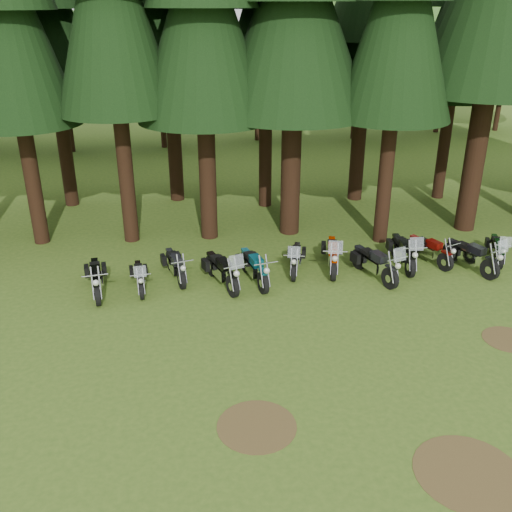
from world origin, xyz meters
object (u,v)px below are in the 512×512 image
Objects in this scene: motorcycle_6 at (333,256)px; motorcycle_11 at (497,249)px; motorcycle_10 at (471,257)px; motorcycle_9 at (429,251)px; motorcycle_1 at (140,278)px; motorcycle_0 at (96,279)px; motorcycle_8 at (403,253)px; motorcycle_5 at (296,259)px; motorcycle_3 at (222,271)px; motorcycle_7 at (375,264)px; motorcycle_2 at (175,266)px; motorcycle_4 at (254,268)px.

motorcycle_11 is (6.11, -0.14, -0.08)m from motorcycle_6.
motorcycle_9 is at bearing 124.23° from motorcycle_10.
motorcycle_10 is (11.41, -0.20, 0.10)m from motorcycle_1.
motorcycle_8 reaches higher than motorcycle_0.
motorcycle_10 is at bearing -135.28° from motorcycle_11.
motorcycle_8 reaches higher than motorcycle_10.
motorcycle_5 is at bearing -168.89° from motorcycle_6.
motorcycle_3 reaches higher than motorcycle_7.
motorcycle_9 is at bearing 16.26° from motorcycle_5.
motorcycle_5 reaches higher than motorcycle_0.
motorcycle_8 is 1.18× the size of motorcycle_9.
motorcycle_5 is (5.32, 0.59, 0.04)m from motorcycle_1.
motorcycle_0 reaches higher than motorcycle_2.
motorcycle_0 is 12.77m from motorcycle_10.
motorcycle_1 is 1.33m from motorcycle_2.
motorcycle_1 is at bearing -157.62° from motorcycle_5.
motorcycle_1 is at bearing 168.45° from motorcycle_4.
motorcycle_10 is (1.17, -0.81, 0.06)m from motorcycle_9.
motorcycle_2 reaches higher than motorcycle_9.
motorcycle_6 is at bearing 126.42° from motorcycle_7.
motorcycle_5 is (4.15, -0.04, -0.00)m from motorcycle_2.
motorcycle_4 is 1.66m from motorcycle_5.
motorcycle_3 reaches higher than motorcycle_1.
motorcycle_10 is at bearing -7.00° from motorcycle_1.
motorcycle_2 is at bearing -168.03° from motorcycle_6.
motorcycle_7 reaches higher than motorcycle_9.
motorcycle_3 is 0.99× the size of motorcycle_6.
motorcycle_1 is 12.75m from motorcycle_11.
motorcycle_1 is at bearing -172.63° from motorcycle_8.
motorcycle_8 is at bearing 167.74° from motorcycle_9.
motorcycle_9 is (1.05, 0.16, -0.07)m from motorcycle_8.
motorcycle_1 is 0.82× the size of motorcycle_7.
motorcycle_9 is (11.60, 0.65, -0.03)m from motorcycle_0.
motorcycle_1 is 2.69m from motorcycle_3.
motorcycle_1 is 10.25m from motorcycle_9.
motorcycle_4 is 8.98m from motorcycle_11.
motorcycle_7 reaches higher than motorcycle_0.
motorcycle_11 is at bearing -8.95° from motorcycle_4.
motorcycle_0 is 0.96× the size of motorcycle_7.
motorcycle_7 is at bearing -16.18° from motorcycle_4.
motorcycle_5 is 4.91m from motorcycle_9.
motorcycle_6 is 1.51m from motorcycle_7.
motorcycle_5 is at bearing 0.37° from motorcycle_1.
motorcycle_9 is at bearing -4.48° from motorcycle_0.
motorcycle_7 is 0.98× the size of motorcycle_8.
motorcycle_3 is 6.52m from motorcycle_8.
motorcycle_3 is 1.02× the size of motorcycle_4.
motorcycle_9 is at bearing -2.56° from motorcycle_1.
motorcycle_6 is 3.60m from motorcycle_9.
motorcycle_6 reaches higher than motorcycle_7.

